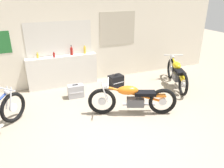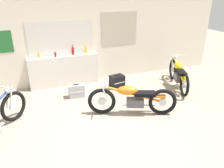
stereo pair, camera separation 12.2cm
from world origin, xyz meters
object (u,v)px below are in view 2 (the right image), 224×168
bottle_left_center (55,54)px  hard_case_black (117,81)px  motorcycle_yellow (178,74)px  hard_case_silver (76,91)px  bottle_center (73,50)px  bottle_right_center (86,49)px  motorcycle_orange (132,99)px  bottle_leftmost (39,55)px

bottle_left_center → hard_case_black: size_ratio=0.39×
motorcycle_yellow → hard_case_silver: (-3.20, 0.40, -0.24)m
bottle_center → motorcycle_yellow: size_ratio=0.16×
bottle_right_center → motorcycle_orange: (0.50, -2.45, -0.70)m
bottle_leftmost → bottle_right_center: bearing=-0.1°
bottle_right_center → hard_case_silver: bearing=-120.4°
motorcycle_yellow → motorcycle_orange: motorcycle_yellow is taller
bottle_leftmost → bottle_right_center: bottle_right_center is taller
bottle_leftmost → motorcycle_orange: (1.95, -2.46, -0.66)m
hard_case_silver → bottle_right_center: bearing=59.6°
bottle_leftmost → bottle_center: (1.02, -0.03, 0.05)m
bottle_left_center → bottle_center: 0.56m
bottle_center → hard_case_silver: (-0.16, -0.99, -0.94)m
bottle_left_center → hard_case_silver: bottle_left_center is taller
bottle_center → hard_case_black: (1.20, -0.76, -0.93)m
bottle_center → bottle_right_center: bottle_center is taller
bottle_center → bottle_left_center: bearing=-174.1°
bottle_leftmost → bottle_center: 1.02m
motorcycle_yellow → hard_case_black: motorcycle_yellow is taller
bottle_leftmost → hard_case_black: size_ratio=0.38×
motorcycle_orange → bottle_left_center: bearing=122.1°
hard_case_black → hard_case_silver: 1.38m
bottle_leftmost → bottle_right_center: (1.46, -0.00, 0.05)m
hard_case_silver → bottle_leftmost: bearing=130.4°
bottle_leftmost → motorcycle_orange: 3.21m
bottle_leftmost → bottle_center: bottle_center is taller
bottle_right_center → hard_case_black: size_ratio=0.60×
bottle_leftmost → hard_case_silver: size_ratio=0.41×
bottle_center → bottle_leftmost: bearing=178.5°
bottle_left_center → bottle_right_center: bottle_right_center is taller
bottle_right_center → motorcycle_yellow: (2.61, -1.41, -0.69)m
hard_case_black → bottle_left_center: bearing=158.3°
bottle_leftmost → motorcycle_yellow: size_ratio=0.10×
motorcycle_orange → bottle_center: bearing=111.0°
bottle_leftmost → bottle_center: bearing=-1.5°
bottle_leftmost → motorcycle_yellow: bearing=-19.2°
bottle_leftmost → bottle_right_center: size_ratio=0.64×
bottle_center → hard_case_silver: 1.37m
bottle_left_center → bottle_right_center: (0.99, 0.08, 0.05)m
motorcycle_yellow → motorcycle_orange: (-2.11, -1.04, -0.01)m
bottle_center → bottle_right_center: (0.43, 0.03, -0.01)m
bottle_right_center → motorcycle_orange: bearing=-78.5°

